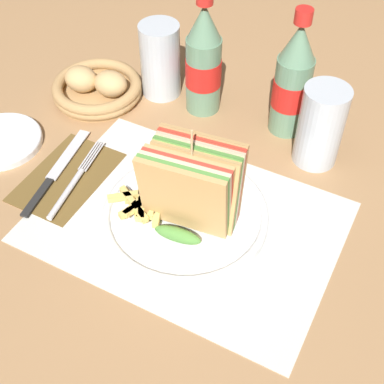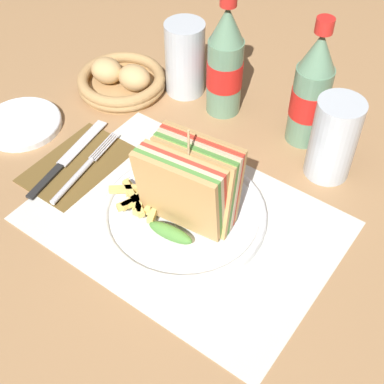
# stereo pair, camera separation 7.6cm
# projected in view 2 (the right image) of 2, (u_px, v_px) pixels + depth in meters

# --- Properties ---
(ground_plane) EXTENTS (4.00, 4.00, 0.00)m
(ground_plane) POSITION_uv_depth(u_px,v_px,m) (185.00, 212.00, 0.79)
(ground_plane) COLOR #9E754C
(placemat) EXTENTS (0.43, 0.31, 0.00)m
(placemat) POSITION_uv_depth(u_px,v_px,m) (184.00, 221.00, 0.78)
(placemat) COLOR silver
(placemat) RESTS_ON ground_plane
(plate_main) EXTENTS (0.24, 0.24, 0.02)m
(plate_main) POSITION_uv_depth(u_px,v_px,m) (184.00, 214.00, 0.77)
(plate_main) COLOR white
(plate_main) RESTS_ON ground_plane
(club_sandwich) EXTENTS (0.13, 0.11, 0.16)m
(club_sandwich) POSITION_uv_depth(u_px,v_px,m) (188.00, 188.00, 0.72)
(club_sandwich) COLOR tan
(club_sandwich) RESTS_ON plate_main
(fries_pile) EXTENTS (0.09, 0.09, 0.02)m
(fries_pile) POSITION_uv_depth(u_px,v_px,m) (145.00, 197.00, 0.77)
(fries_pile) COLOR #E5C166
(fries_pile) RESTS_ON plate_main
(ketchup_blob) EXTENTS (0.05, 0.04, 0.02)m
(ketchup_blob) POSITION_uv_depth(u_px,v_px,m) (162.00, 178.00, 0.80)
(ketchup_blob) COLOR maroon
(ketchup_blob) RESTS_ON plate_main
(napkin) EXTENTS (0.11, 0.17, 0.00)m
(napkin) POSITION_uv_depth(u_px,v_px,m) (77.00, 164.00, 0.86)
(napkin) COLOR brown
(napkin) RESTS_ON ground_plane
(fork) EXTENTS (0.04, 0.17, 0.01)m
(fork) POSITION_uv_depth(u_px,v_px,m) (80.00, 173.00, 0.83)
(fork) COLOR silver
(fork) RESTS_ON napkin
(knife) EXTENTS (0.05, 0.20, 0.00)m
(knife) POSITION_uv_depth(u_px,v_px,m) (67.00, 158.00, 0.86)
(knife) COLOR black
(knife) RESTS_ON napkin
(coke_bottle_near) EXTENTS (0.06, 0.06, 0.22)m
(coke_bottle_near) POSITION_uv_depth(u_px,v_px,m) (225.00, 64.00, 0.89)
(coke_bottle_near) COLOR slate
(coke_bottle_near) RESTS_ON ground_plane
(coke_bottle_far) EXTENTS (0.06, 0.06, 0.22)m
(coke_bottle_far) POSITION_uv_depth(u_px,v_px,m) (311.00, 92.00, 0.84)
(coke_bottle_far) COLOR slate
(coke_bottle_far) RESTS_ON ground_plane
(glass_near) EXTENTS (0.07, 0.07, 0.13)m
(glass_near) POSITION_uv_depth(u_px,v_px,m) (332.00, 143.00, 0.81)
(glass_near) COLOR silver
(glass_near) RESTS_ON ground_plane
(glass_far) EXTENTS (0.07, 0.07, 0.13)m
(glass_far) POSITION_uv_depth(u_px,v_px,m) (185.00, 59.00, 0.95)
(glass_far) COLOR silver
(glass_far) RESTS_ON ground_plane
(bread_basket) EXTENTS (0.16, 0.16, 0.06)m
(bread_basket) POSITION_uv_depth(u_px,v_px,m) (121.00, 81.00, 0.98)
(bread_basket) COLOR #AD8451
(bread_basket) RESTS_ON ground_plane
(side_saucer) EXTENTS (0.14, 0.14, 0.01)m
(side_saucer) POSITION_uv_depth(u_px,v_px,m) (22.00, 123.00, 0.92)
(side_saucer) COLOR white
(side_saucer) RESTS_ON ground_plane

